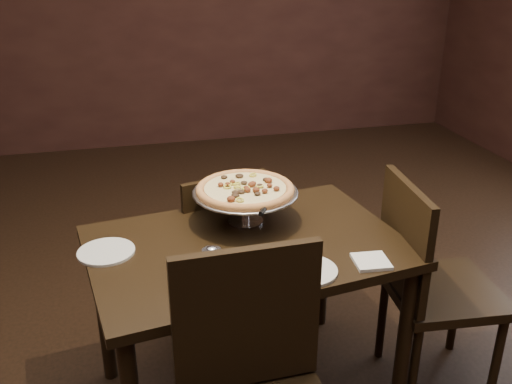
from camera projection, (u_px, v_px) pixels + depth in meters
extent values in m
cube|color=black|center=(247.00, 247.00, 2.20)|extent=(1.29, 0.95, 0.04)
cylinder|color=black|center=(404.00, 343.00, 2.25)|extent=(0.06, 0.06, 0.70)
cylinder|color=black|center=(103.00, 311.00, 2.45)|extent=(0.06, 0.06, 0.70)
cylinder|color=black|center=(323.00, 263.00, 2.82)|extent=(0.06, 0.06, 0.70)
cylinder|color=#BAB9C1|center=(245.00, 221.00, 2.36)|extent=(0.15, 0.15, 0.01)
cylinder|color=#BAB9C1|center=(245.00, 207.00, 2.34)|extent=(0.03, 0.03, 0.12)
cylinder|color=#BAB9C1|center=(245.00, 194.00, 2.31)|extent=(0.11, 0.11, 0.01)
cylinder|color=#9C9CA1|center=(245.00, 192.00, 2.31)|extent=(0.42, 0.42, 0.01)
torus|color=#9C9CA1|center=(245.00, 192.00, 2.31)|extent=(0.43, 0.43, 0.01)
cylinder|color=#A56531|center=(245.00, 190.00, 2.31)|extent=(0.39, 0.39, 0.01)
torus|color=#A56531|center=(245.00, 189.00, 2.30)|extent=(0.40, 0.40, 0.03)
cylinder|color=tan|center=(245.00, 188.00, 2.30)|extent=(0.33, 0.33, 0.01)
cylinder|color=beige|center=(212.00, 266.00, 1.95)|extent=(0.06, 0.06, 0.08)
cylinder|color=#BAB9C1|center=(212.00, 253.00, 1.93)|extent=(0.07, 0.07, 0.02)
ellipsoid|color=#BAB9C1|center=(212.00, 248.00, 1.93)|extent=(0.04, 0.04, 0.01)
cylinder|color=maroon|center=(215.00, 267.00, 1.96)|extent=(0.05, 0.05, 0.07)
cylinder|color=#BAB9C1|center=(214.00, 256.00, 1.95)|extent=(0.05, 0.05, 0.02)
ellipsoid|color=#BAB9C1|center=(214.00, 253.00, 1.94)|extent=(0.03, 0.03, 0.01)
cylinder|color=black|center=(186.00, 272.00, 1.95)|extent=(0.09, 0.09, 0.06)
cube|color=tan|center=(181.00, 269.00, 1.94)|extent=(0.04, 0.03, 0.06)
cube|color=tan|center=(189.00, 268.00, 1.95)|extent=(0.04, 0.03, 0.06)
cube|color=silver|center=(371.00, 261.00, 2.05)|extent=(0.13, 0.13, 0.01)
cylinder|color=silver|center=(106.00, 252.00, 2.12)|extent=(0.21, 0.21, 0.01)
cylinder|color=silver|center=(307.00, 270.00, 2.00)|extent=(0.22, 0.22, 0.01)
cone|color=#BAB9C1|center=(265.00, 209.00, 2.15)|extent=(0.15, 0.15, 0.00)
cylinder|color=black|center=(265.00, 208.00, 2.15)|extent=(0.08, 0.11, 0.02)
cube|color=black|center=(210.00, 250.00, 2.81)|extent=(0.50, 0.50, 0.04)
cube|color=black|center=(225.00, 221.00, 2.57)|extent=(0.40, 0.13, 0.42)
cylinder|color=black|center=(226.00, 265.00, 3.10)|extent=(0.03, 0.03, 0.40)
cylinder|color=black|center=(169.00, 281.00, 2.95)|extent=(0.03, 0.03, 0.40)
cylinder|color=black|center=(255.00, 295.00, 2.84)|extent=(0.03, 0.03, 0.40)
cylinder|color=black|center=(195.00, 314.00, 2.69)|extent=(0.03, 0.03, 0.40)
cube|color=black|center=(247.00, 318.00, 1.74)|extent=(0.46, 0.04, 0.48)
cube|color=black|center=(443.00, 291.00, 2.40)|extent=(0.49, 0.49, 0.04)
cube|color=black|center=(404.00, 239.00, 2.27)|extent=(0.07, 0.45, 0.47)
cylinder|color=black|center=(497.00, 360.00, 2.36)|extent=(0.04, 0.04, 0.44)
cylinder|color=black|center=(455.00, 310.00, 2.68)|extent=(0.04, 0.04, 0.44)
cylinder|color=black|center=(414.00, 370.00, 2.31)|extent=(0.04, 0.04, 0.44)
cylinder|color=black|center=(382.00, 317.00, 2.63)|extent=(0.04, 0.04, 0.44)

